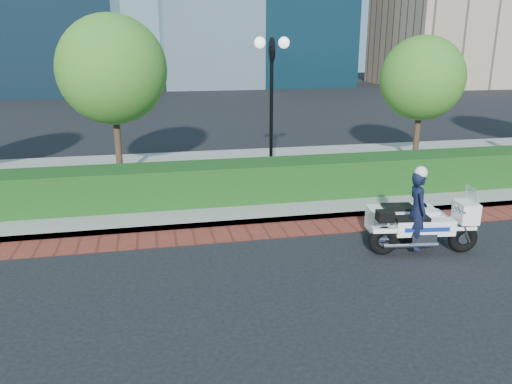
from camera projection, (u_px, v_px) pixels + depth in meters
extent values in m
plane|color=black|center=(282.00, 257.00, 10.19)|extent=(120.00, 120.00, 0.00)
cube|color=maroon|center=(266.00, 231.00, 11.60)|extent=(60.00, 1.00, 0.01)
cube|color=gray|center=(234.00, 178.00, 15.79)|extent=(60.00, 8.00, 0.15)
cube|color=black|center=(249.00, 181.00, 13.38)|extent=(18.00, 1.20, 1.00)
cylinder|color=black|center=(271.00, 176.00, 15.17)|extent=(0.30, 0.30, 0.30)
cylinder|color=black|center=(271.00, 115.00, 14.64)|extent=(0.10, 0.10, 3.70)
cylinder|color=black|center=(272.00, 50.00, 14.11)|extent=(0.04, 0.70, 0.70)
sphere|color=white|center=(260.00, 43.00, 13.98)|extent=(0.32, 0.32, 0.32)
sphere|color=white|center=(284.00, 43.00, 14.12)|extent=(0.32, 0.32, 0.32)
cylinder|color=#332319|center=(118.00, 144.00, 15.24)|extent=(0.20, 0.20, 2.17)
sphere|color=#326118|center=(112.00, 70.00, 14.60)|extent=(3.20, 3.20, 3.20)
cylinder|color=#332319|center=(417.00, 136.00, 17.24)|extent=(0.20, 0.20, 1.92)
sphere|color=#326118|center=(422.00, 78.00, 16.68)|extent=(2.80, 2.80, 2.80)
torus|color=black|center=(383.00, 241.00, 10.23)|extent=(0.64, 0.27, 0.62)
torus|color=black|center=(463.00, 238.00, 10.35)|extent=(0.64, 0.27, 0.62)
cube|color=white|center=(424.00, 227.00, 10.22)|extent=(1.25, 0.46, 0.32)
cube|color=silver|center=(421.00, 237.00, 10.28)|extent=(0.56, 0.44, 0.26)
cube|color=white|center=(466.00, 212.00, 10.19)|extent=(0.44, 0.56, 0.42)
cube|color=silver|center=(472.00, 196.00, 10.10)|extent=(0.18, 0.48, 0.37)
cube|color=black|center=(412.00, 219.00, 10.14)|extent=(0.73, 0.37, 0.09)
cube|color=black|center=(385.00, 216.00, 10.08)|extent=(0.36, 0.34, 0.21)
cube|color=white|center=(401.00, 219.00, 11.00)|extent=(1.53, 0.84, 0.52)
cube|color=black|center=(398.00, 207.00, 10.91)|extent=(0.71, 0.55, 0.07)
torus|color=black|center=(390.00, 222.00, 11.49)|extent=(0.48, 0.21, 0.47)
imported|color=black|center=(417.00, 210.00, 10.10)|extent=(0.46, 0.64, 1.62)
sphere|color=white|center=(421.00, 173.00, 9.87)|extent=(0.26, 0.26, 0.26)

